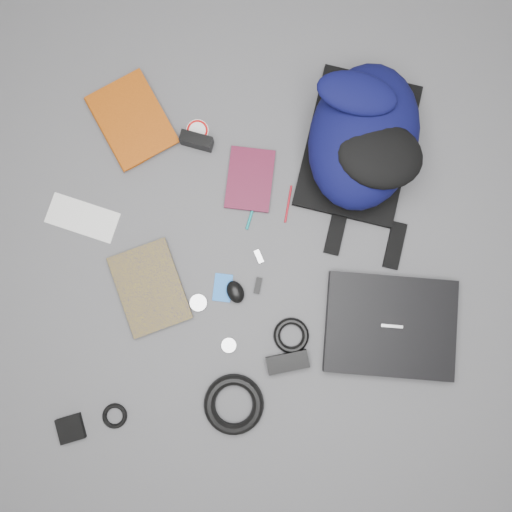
{
  "coord_description": "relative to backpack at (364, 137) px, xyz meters",
  "views": [
    {
      "loc": [
        -0.01,
        -0.12,
        1.55
      ],
      "look_at": [
        0.0,
        0.0,
        0.02
      ],
      "focal_mm": 35.0,
      "sensor_mm": 36.0,
      "label": 1
    }
  ],
  "objects": [
    {
      "name": "compact_camera",
      "position": [
        -0.5,
        0.05,
        -0.08
      ],
      "size": [
        0.11,
        0.07,
        0.06
      ],
      "primitive_type": "cube",
      "rotation": [
        0.0,
        0.0,
        -0.34
      ],
      "color": "black",
      "rests_on": "ground"
    },
    {
      "name": "mouse",
      "position": [
        -0.42,
        -0.43,
        -0.09
      ],
      "size": [
        0.07,
        0.08,
        0.04
      ],
      "primitive_type": "ellipsoid",
      "rotation": [
        0.0,
        0.0,
        0.34
      ],
      "color": "black",
      "rests_on": "ground"
    },
    {
      "name": "pouch",
      "position": [
        -0.94,
        -0.81,
        -0.09
      ],
      "size": [
        0.09,
        0.09,
        0.02
      ],
      "primitive_type": "cube",
      "rotation": [
        0.0,
        0.0,
        0.21
      ],
      "color": "black",
      "rests_on": "ground"
    },
    {
      "name": "ground",
      "position": [
        -0.35,
        -0.33,
        -0.1
      ],
      "size": [
        4.0,
        4.0,
        0.0
      ],
      "primitive_type": "plane",
      "color": "#4F4F51",
      "rests_on": "ground"
    },
    {
      "name": "power_cord_coil",
      "position": [
        -0.44,
        -0.77,
        -0.09
      ],
      "size": [
        0.19,
        0.19,
        0.04
      ],
      "primitive_type": "torus",
      "rotation": [
        0.0,
        0.0,
        0.01
      ],
      "color": "black",
      "rests_on": "ground"
    },
    {
      "name": "id_badge",
      "position": [
        -0.46,
        -0.42,
        -0.1
      ],
      "size": [
        0.07,
        0.09,
        0.0
      ],
      "primitive_type": "cube",
      "rotation": [
        0.0,
        0.0,
        -0.19
      ],
      "color": "blue",
      "rests_on": "ground"
    },
    {
      "name": "textbook_red",
      "position": [
        -0.8,
        0.09,
        -0.09
      ],
      "size": [
        0.3,
        0.33,
        0.03
      ],
      "primitive_type": "imported",
      "rotation": [
        0.0,
        0.0,
        0.43
      ],
      "color": "#8D3808",
      "rests_on": "ground"
    },
    {
      "name": "laptop",
      "position": [
        0.05,
        -0.57,
        -0.09
      ],
      "size": [
        0.43,
        0.36,
        0.04
      ],
      "primitive_type": "cube",
      "rotation": [
        0.0,
        0.0,
        -0.15
      ],
      "color": "black",
      "rests_on": "ground"
    },
    {
      "name": "usb_black",
      "position": [
        -0.35,
        -0.42,
        -0.1
      ],
      "size": [
        0.03,
        0.05,
        0.01
      ],
      "primitive_type": "cube",
      "rotation": [
        0.0,
        0.0,
        -0.27
      ],
      "color": "black",
      "rests_on": "ground"
    },
    {
      "name": "cable_coil",
      "position": [
        -0.25,
        -0.58,
        -0.09
      ],
      "size": [
        0.11,
        0.11,
        0.02
      ],
      "primitive_type": "torus",
      "rotation": [
        0.0,
        0.0,
        -0.01
      ],
      "color": "black",
      "rests_on": "ground"
    },
    {
      "name": "dvd_case",
      "position": [
        -0.35,
        -0.08,
        -0.1
      ],
      "size": [
        0.18,
        0.22,
        0.02
      ],
      "primitive_type": "cube",
      "rotation": [
        0.0,
        0.0,
        -0.19
      ],
      "color": "#430D1F",
      "rests_on": "ground"
    },
    {
      "name": "pen_red",
      "position": [
        -0.23,
        -0.17,
        -0.1
      ],
      "size": [
        0.04,
        0.12,
        0.01
      ],
      "primitive_type": "cylinder",
      "rotation": [
        1.57,
        0.0,
        -0.24
      ],
      "color": "maroon",
      "rests_on": "ground"
    },
    {
      "name": "headphone_left",
      "position": [
        -0.53,
        -0.46,
        -0.1
      ],
      "size": [
        0.06,
        0.06,
        0.01
      ],
      "primitive_type": "cylinder",
      "rotation": [
        0.0,
        0.0,
        -0.09
      ],
      "color": "#B9B9BB",
      "rests_on": "ground"
    },
    {
      "name": "usb_silver",
      "position": [
        -0.34,
        -0.33,
        -0.1
      ],
      "size": [
        0.03,
        0.05,
        0.01
      ],
      "primitive_type": "cube",
      "rotation": [
        0.0,
        0.0,
        0.34
      ],
      "color": "#BBBBBD",
      "rests_on": "ground"
    },
    {
      "name": "envelope",
      "position": [
        -0.88,
        -0.16,
        -0.1
      ],
      "size": [
        0.24,
        0.18,
        0.0
      ],
      "primitive_type": "cube",
      "rotation": [
        0.0,
        0.0,
        -0.39
      ],
      "color": "white",
      "rests_on": "ground"
    },
    {
      "name": "backpack",
      "position": [
        0.0,
        0.0,
        0.0
      ],
      "size": [
        0.48,
        0.58,
        0.21
      ],
      "primitive_type": null,
      "rotation": [
        0.0,
        0.0,
        -0.31
      ],
      "color": "black",
      "rests_on": "ground"
    },
    {
      "name": "earbud_coil",
      "position": [
        -0.81,
        -0.78,
        -0.1
      ],
      "size": [
        0.08,
        0.08,
        0.01
      ],
      "primitive_type": "torus",
      "rotation": [
        0.0,
        0.0,
        0.03
      ],
      "color": "black",
      "rests_on": "ground"
    },
    {
      "name": "pen_teal",
      "position": [
        -0.34,
        -0.17,
        -0.1
      ],
      "size": [
        0.06,
        0.15,
        0.01
      ],
      "primitive_type": "cylinder",
      "rotation": [
        1.57,
        0.0,
        -0.36
      ],
      "color": "#0E7B7E",
      "rests_on": "ground"
    },
    {
      "name": "power_brick",
      "position": [
        -0.27,
        -0.66,
        -0.09
      ],
      "size": [
        0.13,
        0.07,
        0.03
      ],
      "primitive_type": "cube",
      "rotation": [
        0.0,
        0.0,
        0.13
      ],
      "color": "black",
      "rests_on": "ground"
    },
    {
      "name": "sticker_disc",
      "position": [
        -0.5,
        0.09,
        -0.1
      ],
      "size": [
        0.09,
        0.09,
        0.0
      ],
      "primitive_type": "cylinder",
      "rotation": [
        0.0,
        0.0,
        -0.33
      ],
      "color": "white",
      "rests_on": "ground"
    },
    {
      "name": "headphone_right",
      "position": [
        -0.45,
        -0.59,
        -0.1
      ],
      "size": [
        0.05,
        0.05,
        0.01
      ],
      "primitive_type": "cylinder",
      "rotation": [
        0.0,
        0.0,
        -0.23
      ],
      "color": "silver",
      "rests_on": "ground"
    },
    {
      "name": "comic_book",
      "position": [
        -0.77,
        -0.43,
        -0.09
      ],
      "size": [
        0.26,
        0.31,
        0.02
      ],
      "primitive_type": "imported",
      "rotation": [
        0.0,
        0.0,
        0.28
      ],
      "color": "#A38C0B",
      "rests_on": "ground"
    }
  ]
}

